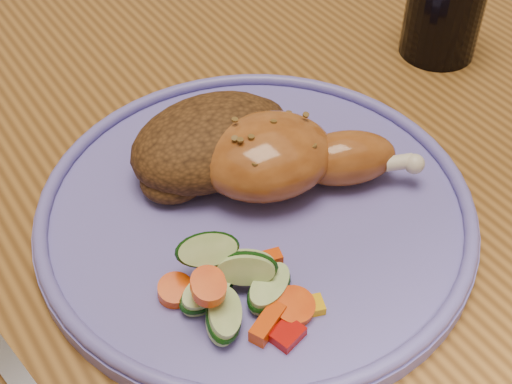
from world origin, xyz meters
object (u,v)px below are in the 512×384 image
Objects in this scene: chair_far at (17,60)px; fork at (0,353)px; plate at (256,213)px; dining_table at (232,242)px; drinking_glass at (445,8)px.

fork is (-0.20, -0.69, 0.26)m from chair_far.
chair_far is 0.76m from fork.
plate is 1.89× the size of fork.
dining_table is 0.28m from drinking_glass.
plate is 0.27m from drinking_glass.
dining_table is 0.10m from plate.
chair_far is 0.73m from plate.
drinking_glass reaches higher than plate.
plate is 0.19m from fork.
drinking_glass is at bearing 18.12° from plate.
plate reaches higher than dining_table.
dining_table is at bearing 17.20° from fork.
dining_table is 1.54× the size of chair_far.
dining_table is 0.65m from chair_far.
chair_far is at bearing 112.39° from drinking_glass.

